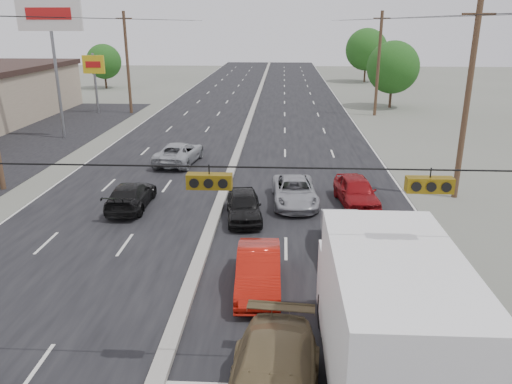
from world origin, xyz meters
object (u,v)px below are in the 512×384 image
(tree_left_far, at_px, (104,62))
(black_suv, at_px, (475,364))
(box_truck, at_px, (386,320))
(oncoming_near, at_px, (131,196))
(oncoming_far, at_px, (179,153))
(queue_car_e, at_px, (356,191))
(utility_pole_right_c, at_px, (378,63))
(red_sedan, at_px, (258,271))
(pole_sign_billboard, at_px, (50,23))
(queue_car_a, at_px, (244,206))
(pole_sign_far, at_px, (94,69))
(tree_right_far, at_px, (366,49))
(queue_car_c, at_px, (295,192))
(queue_car_b, at_px, (346,237))
(queue_car_d, at_px, (384,255))
(utility_pole_left_c, at_px, (127,62))
(utility_pole_right_b, at_px, (467,102))
(tree_right_mid, at_px, (393,67))

(tree_left_far, distance_m, black_suv, 67.36)
(box_truck, height_order, black_suv, box_truck)
(oncoming_near, relative_size, oncoming_far, 0.89)
(tree_left_far, bearing_deg, queue_car_e, -58.09)
(box_truck, height_order, oncoming_far, box_truck)
(utility_pole_right_c, distance_m, red_sedan, 37.03)
(pole_sign_billboard, distance_m, tree_left_far, 33.27)
(box_truck, relative_size, oncoming_far, 1.59)
(tree_left_far, height_order, queue_car_a, tree_left_far)
(pole_sign_billboard, relative_size, pole_sign_far, 1.83)
(red_sedan, distance_m, black_suv, 7.45)
(pole_sign_billboard, bearing_deg, tree_right_far, 54.01)
(pole_sign_billboard, xyz_separation_m, black_suv, (22.58, -28.20, -8.04))
(pole_sign_billboard, height_order, box_truck, pole_sign_billboard)
(pole_sign_far, distance_m, tree_left_far, 20.89)
(tree_right_far, height_order, box_truck, tree_right_far)
(red_sedan, xyz_separation_m, oncoming_near, (-6.82, 7.81, -0.06))
(oncoming_near, bearing_deg, pole_sign_far, -68.05)
(pole_sign_billboard, distance_m, red_sedan, 29.97)
(oncoming_near, bearing_deg, utility_pole_right_c, -122.42)
(red_sedan, xyz_separation_m, queue_car_c, (1.44, 8.82, -0.05))
(utility_pole_right_c, xyz_separation_m, queue_car_c, (-8.64, -26.53, -4.45))
(queue_car_b, bearing_deg, queue_car_e, 76.75)
(pole_sign_far, height_order, queue_car_a, pole_sign_far)
(queue_car_c, bearing_deg, pole_sign_far, 123.38)
(box_truck, distance_m, queue_car_b, 8.01)
(pole_sign_billboard, bearing_deg, queue_car_b, -45.15)
(tree_left_far, xyz_separation_m, queue_car_e, (29.00, -46.57, -2.97))
(queue_car_c, relative_size, queue_car_d, 0.92)
(oncoming_near, bearing_deg, oncoming_far, -96.01)
(utility_pole_left_c, xyz_separation_m, utility_pole_right_b, (25.00, -25.00, 0.00))
(utility_pole_right_b, height_order, queue_car_a, utility_pole_right_b)
(utility_pole_right_c, relative_size, tree_right_far, 1.23)
(tree_right_far, relative_size, queue_car_c, 1.72)
(oncoming_far, bearing_deg, utility_pole_left_c, -58.15)
(pole_sign_billboard, height_order, tree_right_far, pole_sign_billboard)
(pole_sign_far, xyz_separation_m, tree_right_far, (32.00, 30.00, 0.55))
(tree_right_mid, distance_m, black_suv, 45.86)
(tree_right_far, distance_m, box_truck, 71.11)
(pole_sign_billboard, relative_size, box_truck, 1.37)
(utility_pole_right_b, xyz_separation_m, queue_car_a, (-11.10, -3.78, -4.43))
(box_truck, distance_m, queue_car_c, 13.98)
(utility_pole_left_c, relative_size, box_truck, 1.24)
(tree_left_far, relative_size, queue_car_e, 1.40)
(pole_sign_far, bearing_deg, queue_car_c, -53.19)
(pole_sign_far, relative_size, box_truck, 0.75)
(pole_sign_billboard, bearing_deg, black_suv, -51.32)
(utility_pole_right_b, xyz_separation_m, oncoming_far, (-16.14, 5.94, -4.41))
(queue_car_a, bearing_deg, tree_right_mid, 60.89)
(box_truck, bearing_deg, utility_pole_left_c, 114.25)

